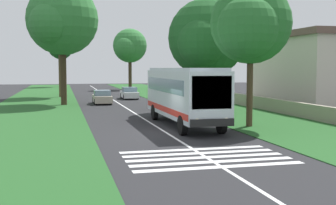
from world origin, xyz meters
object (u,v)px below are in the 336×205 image
object	(u,v)px
utility_pole	(196,67)
roadside_tree_right_1	(206,39)
coach_bus	(183,92)
trailing_car_0	(102,97)
roadside_tree_right_0	(129,47)
roadside_tree_left_0	(58,31)
roadside_tree_right_2	(249,26)
trailing_car_1	(129,93)
roadside_tree_left_1	(61,22)
roadside_building	(308,69)
roadside_tree_left_2	(60,49)

from	to	relation	value
utility_pole	roadside_tree_right_1	bearing A→B (deg)	-78.60
coach_bus	trailing_car_0	bearing A→B (deg)	10.96
trailing_car_0	utility_pole	xyz separation A→B (m)	(-10.42, -6.94, 3.12)
roadside_tree_right_0	roadside_tree_left_0	bearing A→B (deg)	146.35
roadside_tree_right_1	utility_pole	world-z (taller)	roadside_tree_right_1
roadside_tree_right_1	utility_pole	bearing A→B (deg)	101.40
roadside_tree_right_0	roadside_tree_right_1	world-z (taller)	roadside_tree_right_0
coach_bus	roadside_tree_right_2	size ratio (longest dim) A/B	1.24
trailing_car_1	roadside_tree_right_0	xyz separation A→B (m)	(22.34, -3.42, 6.71)
trailing_car_1	roadside_tree_left_1	size ratio (longest dim) A/B	0.36
coach_bus	utility_pole	bearing A→B (deg)	-23.03
roadside_tree_right_0	roadside_tree_right_2	size ratio (longest dim) A/B	1.16
roadside_building	utility_pole	bearing A→B (deg)	107.19
coach_bus	utility_pole	size ratio (longest dim) A/B	1.55
roadside_tree_right_2	utility_pole	xyz separation A→B (m)	(9.64, 0.35, -2.56)
roadside_tree_left_0	roadside_building	size ratio (longest dim) A/B	0.86
trailing_car_0	roadside_tree_left_2	distance (m)	42.83
roadside_tree_right_1	utility_pole	distance (m)	2.51
coach_bus	utility_pole	distance (m)	8.79
roadside_tree_right_0	utility_pole	bearing A→B (deg)	179.52
utility_pole	roadside_tree_left_1	bearing A→B (deg)	47.08
coach_bus	roadside_tree_left_2	bearing A→B (deg)	7.36
roadside_tree_left_2	roadside_tree_right_0	size ratio (longest dim) A/B	0.95
roadside_tree_left_2	roadside_tree_right_0	distance (m)	17.51
coach_bus	trailing_car_1	distance (m)	24.95
trailing_car_0	roadside_tree_right_2	world-z (taller)	roadside_tree_right_2
trailing_car_0	roadside_tree_left_2	size ratio (longest dim) A/B	0.43
roadside_tree_right_2	utility_pole	size ratio (longest dim) A/B	1.25
roadside_building	trailing_car_0	bearing A→B (deg)	72.23
roadside_tree_right_1	roadside_tree_left_0	bearing A→B (deg)	29.48
roadside_tree_left_1	roadside_building	bearing A→B (deg)	-104.39
roadside_tree_right_1	roadside_tree_left_2	bearing A→B (deg)	12.98
trailing_car_1	coach_bus	bearing A→B (deg)	179.34
roadside_tree_left_1	roadside_tree_right_0	size ratio (longest dim) A/B	1.16
roadside_tree_right_0	roadside_building	size ratio (longest dim) A/B	0.77
roadside_tree_right_1	roadside_tree_left_1	bearing A→B (deg)	49.77
trailing_car_1	roadside_tree_right_2	world-z (taller)	roadside_tree_right_2
roadside_tree_right_0	roadside_tree_right_1	distance (m)	39.13
trailing_car_1	utility_pole	world-z (taller)	utility_pole
roadside_tree_left_2	roadside_tree_left_0	bearing A→B (deg)	179.72
roadside_tree_left_0	roadside_tree_left_2	world-z (taller)	roadside_tree_left_0
coach_bus	roadside_tree_left_0	world-z (taller)	roadside_tree_left_0
roadside_tree_left_0	roadside_tree_left_2	xyz separation A→B (m)	(30.72, -0.15, -0.85)
trailing_car_0	roadside_tree_left_0	world-z (taller)	roadside_tree_left_0
coach_bus	roadside_tree_right_1	bearing A→B (deg)	-27.63
trailing_car_1	roadside_tree_left_1	xyz separation A→B (m)	(-6.78, 7.84, 7.65)
trailing_car_0	roadside_tree_left_0	size ratio (longest dim) A/B	0.37
trailing_car_0	roadside_tree_left_2	xyz separation A→B (m)	(42.07, 4.25, 6.81)
trailing_car_0	roadside_building	bearing A→B (deg)	-107.77
roadside_tree_right_0	roadside_tree_right_2	xyz separation A→B (m)	(-48.93, -0.03, -1.02)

